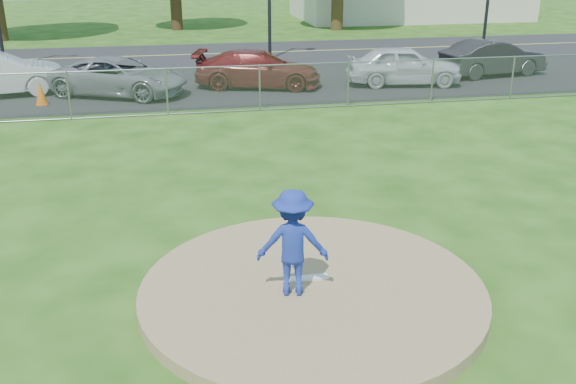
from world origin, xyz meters
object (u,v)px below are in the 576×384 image
object	(u,v)px
parked_car_pearl	(404,65)
parked_car_charcoal	(493,58)
parked_car_gray	(120,77)
parked_car_darkred	(258,69)
pitcher	(293,243)
traffic_cone	(41,93)

from	to	relation	value
parked_car_pearl	parked_car_charcoal	world-z (taller)	parked_car_pearl
parked_car_gray	parked_car_darkred	bearing A→B (deg)	-60.15
parked_car_darkred	parked_car_gray	bearing A→B (deg)	110.03
pitcher	parked_car_pearl	xyz separation A→B (m)	(7.47, 15.21, -0.27)
traffic_cone	parked_car_darkred	bearing A→B (deg)	10.66
pitcher	parked_car_charcoal	xyz separation A→B (m)	(11.77, 16.29, -0.29)
parked_car_charcoal	pitcher	bearing A→B (deg)	133.70
parked_car_gray	parked_car_pearl	world-z (taller)	parked_car_pearl
parked_car_gray	parked_car_darkred	xyz separation A→B (m)	(5.12, 0.45, 0.02)
parked_car_gray	pitcher	bearing A→B (deg)	-143.08
parked_car_darkred	parked_car_charcoal	world-z (taller)	parked_car_charcoal
parked_car_pearl	parked_car_charcoal	xyz separation A→B (m)	(4.30, 1.08, -0.02)
pitcher	parked_car_gray	world-z (taller)	pitcher
traffic_cone	parked_car_charcoal	distance (m)	17.76
pitcher	parked_car_gray	xyz separation A→B (m)	(-3.29, 15.38, -0.35)
parked_car_darkred	pitcher	bearing A→B (deg)	-171.55
pitcher	parked_car_gray	size ratio (longest dim) A/B	0.34
traffic_cone	parked_car_charcoal	bearing A→B (deg)	6.18
pitcher	traffic_cone	xyz separation A→B (m)	(-5.88, 14.38, -0.63)
traffic_cone	parked_car_gray	world-z (taller)	parked_car_gray
parked_car_charcoal	parked_car_pearl	bearing A→B (deg)	93.60
pitcher	traffic_cone	distance (m)	15.55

